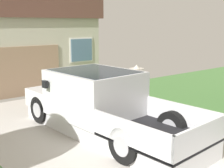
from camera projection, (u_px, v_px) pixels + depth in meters
pickup_truck at (98, 104)px, 8.05m from camera, size 2.36×5.70×1.66m
person_with_hat at (136, 88)px, 8.93m from camera, size 0.47×0.44×1.70m
handbag at (139, 119)px, 8.75m from camera, size 0.30×0.21×0.39m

